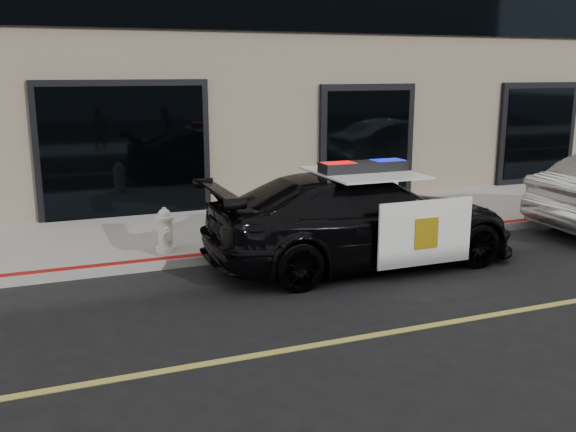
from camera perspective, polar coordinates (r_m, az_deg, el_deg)
name	(u,v)px	position (r m, az deg, el deg)	size (l,w,h in m)	color
ground	(309,347)	(7.41, 1.85, -11.54)	(120.00, 120.00, 0.00)	black
sidewalk_n	(196,233)	(12.12, -8.14, -1.53)	(60.00, 3.50, 0.15)	gray
police_car	(362,218)	(10.29, 6.62, -0.20)	(2.33, 5.10, 1.67)	black
fire_hydrant	(165,231)	(10.66, -10.87, -1.31)	(0.33, 0.46, 0.73)	white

